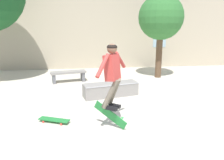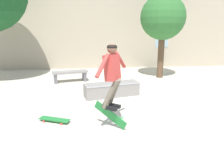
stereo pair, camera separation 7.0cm
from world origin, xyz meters
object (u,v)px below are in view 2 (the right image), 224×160
Objects in this scene: skater at (112,71)px; skateboard_resting at (55,119)px; skate_ledge at (112,90)px; skateboard_flipping at (110,115)px; park_bench at (70,74)px; tree_right at (163,18)px.

skater is 1.90m from skateboard_resting.
skater is (-0.22, -2.28, 1.11)m from skate_ledge.
skateboard_flipping is (-0.25, -2.24, 0.09)m from skate_ledge.
skater is 1.83× the size of skateboard_resting.
skateboard_flipping is (-0.04, 0.03, -1.03)m from skater.
skateboard_flipping is (1.26, -4.24, -0.01)m from park_bench.
park_bench is at bearing 113.90° from skate_ledge.
skate_ledge is (1.51, -1.99, -0.10)m from park_bench.
skater is at bearing 4.16° from skateboard_resting.
skateboard_flipping is 0.91× the size of skateboard_resting.
park_bench is 2.50m from skate_ledge.
skater reaches higher than skate_ledge.
skater is at bearing -108.73° from skate_ledge.
tree_right is 4.98× the size of skateboard_flipping.
skateboard_flipping is at bearing -86.55° from park_bench.
skate_ledge is 1.29× the size of skater.
skate_ledge reaches higher than skateboard_resting.
skate_ledge is 2.62× the size of skateboard_flipping.
park_bench is at bearing 141.59° from skater.
tree_right reaches higher than skater.
park_bench is at bearing -173.98° from tree_right.
park_bench is 1.88× the size of skateboard_resting.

